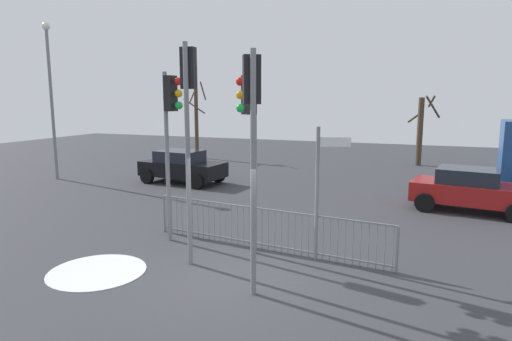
{
  "coord_description": "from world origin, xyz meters",
  "views": [
    {
      "loc": [
        3.65,
        -8.21,
        3.81
      ],
      "look_at": [
        -0.81,
        3.25,
        1.78
      ],
      "focal_mm": 30.86,
      "sensor_mm": 36.0,
      "label": 1
    }
  ],
  "objects_px": {
    "traffic_light_foreground_left": "(189,105)",
    "street_lamp": "(50,86)",
    "traffic_light_mid_right": "(171,119)",
    "bare_tree_centre": "(421,129)",
    "car_black_mid": "(182,166)",
    "car_red_far": "(471,189)",
    "bare_tree_left": "(197,121)",
    "direction_sign_post": "(320,186)",
    "traffic_light_foreground_right": "(250,122)",
    "traffic_light_rear_right": "(252,118)"
  },
  "relations": [
    {
      "from": "traffic_light_mid_right",
      "to": "traffic_light_foreground_left",
      "type": "relative_size",
      "value": 0.89
    },
    {
      "from": "traffic_light_rear_right",
      "to": "car_black_mid",
      "type": "relative_size",
      "value": 1.19
    },
    {
      "from": "direction_sign_post",
      "to": "car_red_far",
      "type": "relative_size",
      "value": 0.79
    },
    {
      "from": "traffic_light_foreground_right",
      "to": "bare_tree_centre",
      "type": "relative_size",
      "value": 1.12
    },
    {
      "from": "traffic_light_foreground_left",
      "to": "street_lamp",
      "type": "distance_m",
      "value": 13.37
    },
    {
      "from": "traffic_light_rear_right",
      "to": "direction_sign_post",
      "type": "height_order",
      "value": "traffic_light_rear_right"
    },
    {
      "from": "traffic_light_foreground_left",
      "to": "car_black_mid",
      "type": "distance_m",
      "value": 10.32
    },
    {
      "from": "car_black_mid",
      "to": "traffic_light_foreground_left",
      "type": "bearing_deg",
      "value": -52.21
    },
    {
      "from": "traffic_light_rear_right",
      "to": "street_lamp",
      "type": "distance_m",
      "value": 15.5
    },
    {
      "from": "traffic_light_foreground_left",
      "to": "car_black_mid",
      "type": "bearing_deg",
      "value": 113.95
    },
    {
      "from": "car_red_far",
      "to": "traffic_light_rear_right",
      "type": "bearing_deg",
      "value": -109.35
    },
    {
      "from": "traffic_light_rear_right",
      "to": "car_black_mid",
      "type": "xyz_separation_m",
      "value": [
        -7.15,
        9.36,
        -2.67
      ]
    },
    {
      "from": "traffic_light_foreground_right",
      "to": "bare_tree_left",
      "type": "relative_size",
      "value": 0.92
    },
    {
      "from": "traffic_light_foreground_right",
      "to": "direction_sign_post",
      "type": "bearing_deg",
      "value": -139.67
    },
    {
      "from": "traffic_light_rear_right",
      "to": "direction_sign_post",
      "type": "relative_size",
      "value": 1.48
    },
    {
      "from": "traffic_light_foreground_left",
      "to": "car_red_far",
      "type": "relative_size",
      "value": 1.25
    },
    {
      "from": "car_red_far",
      "to": "traffic_light_foreground_left",
      "type": "bearing_deg",
      "value": -121.74
    },
    {
      "from": "car_red_far",
      "to": "car_black_mid",
      "type": "xyz_separation_m",
      "value": [
        -11.72,
        0.89,
        0.0
      ]
    },
    {
      "from": "car_black_mid",
      "to": "car_red_far",
      "type": "bearing_deg",
      "value": 1.42
    },
    {
      "from": "traffic_light_rear_right",
      "to": "bare_tree_centre",
      "type": "distance_m",
      "value": 19.07
    },
    {
      "from": "traffic_light_foreground_right",
      "to": "street_lamp",
      "type": "height_order",
      "value": "street_lamp"
    },
    {
      "from": "direction_sign_post",
      "to": "car_black_mid",
      "type": "height_order",
      "value": "direction_sign_post"
    },
    {
      "from": "traffic_light_foreground_left",
      "to": "bare_tree_centre",
      "type": "distance_m",
      "value": 18.52
    },
    {
      "from": "traffic_light_foreground_right",
      "to": "bare_tree_centre",
      "type": "distance_m",
      "value": 17.32
    },
    {
      "from": "traffic_light_mid_right",
      "to": "bare_tree_centre",
      "type": "height_order",
      "value": "traffic_light_mid_right"
    },
    {
      "from": "car_red_far",
      "to": "street_lamp",
      "type": "xyz_separation_m",
      "value": [
        -17.78,
        -0.42,
        3.59
      ]
    },
    {
      "from": "traffic_light_mid_right",
      "to": "bare_tree_centre",
      "type": "xyz_separation_m",
      "value": [
        5.85,
        16.68,
        -1.21
      ]
    },
    {
      "from": "traffic_light_foreground_right",
      "to": "traffic_light_foreground_left",
      "type": "relative_size",
      "value": 0.88
    },
    {
      "from": "car_red_far",
      "to": "street_lamp",
      "type": "bearing_deg",
      "value": -169.66
    },
    {
      "from": "traffic_light_rear_right",
      "to": "bare_tree_centre",
      "type": "relative_size",
      "value": 1.19
    },
    {
      "from": "traffic_light_foreground_left",
      "to": "bare_tree_left",
      "type": "relative_size",
      "value": 1.04
    },
    {
      "from": "traffic_light_foreground_right",
      "to": "bare_tree_left",
      "type": "bearing_deg",
      "value": -26.96
    },
    {
      "from": "car_black_mid",
      "to": "direction_sign_post",
      "type": "bearing_deg",
      "value": -36.16
    },
    {
      "from": "traffic_light_foreground_left",
      "to": "bare_tree_left",
      "type": "bearing_deg",
      "value": 110.35
    },
    {
      "from": "traffic_light_foreground_left",
      "to": "street_lamp",
      "type": "height_order",
      "value": "street_lamp"
    },
    {
      "from": "traffic_light_foreground_left",
      "to": "bare_tree_centre",
      "type": "xyz_separation_m",
      "value": [
        4.63,
        17.86,
        -1.58
      ]
    },
    {
      "from": "direction_sign_post",
      "to": "street_lamp",
      "type": "xyz_separation_m",
      "value": [
        -14.02,
        5.84,
        2.59
      ]
    },
    {
      "from": "traffic_light_foreground_right",
      "to": "car_red_far",
      "type": "height_order",
      "value": "traffic_light_foreground_right"
    },
    {
      "from": "car_red_far",
      "to": "street_lamp",
      "type": "height_order",
      "value": "street_lamp"
    },
    {
      "from": "traffic_light_foreground_left",
      "to": "direction_sign_post",
      "type": "height_order",
      "value": "traffic_light_foreground_left"
    },
    {
      "from": "traffic_light_mid_right",
      "to": "traffic_light_rear_right",
      "type": "height_order",
      "value": "traffic_light_rear_right"
    },
    {
      "from": "traffic_light_mid_right",
      "to": "car_black_mid",
      "type": "bearing_deg",
      "value": -147.38
    },
    {
      "from": "traffic_light_foreground_right",
      "to": "bare_tree_left",
      "type": "height_order",
      "value": "bare_tree_left"
    },
    {
      "from": "direction_sign_post",
      "to": "car_black_mid",
      "type": "xyz_separation_m",
      "value": [
        -7.97,
        7.15,
        -1.0
      ]
    },
    {
      "from": "traffic_light_foreground_right",
      "to": "traffic_light_rear_right",
      "type": "xyz_separation_m",
      "value": [
        0.82,
        -1.91,
        0.19
      ]
    },
    {
      "from": "direction_sign_post",
      "to": "bare_tree_left",
      "type": "distance_m",
      "value": 18.75
    },
    {
      "from": "traffic_light_foreground_right",
      "to": "direction_sign_post",
      "type": "distance_m",
      "value": 2.22
    },
    {
      "from": "traffic_light_mid_right",
      "to": "bare_tree_centre",
      "type": "relative_size",
      "value": 1.14
    },
    {
      "from": "bare_tree_left",
      "to": "bare_tree_centre",
      "type": "bearing_deg",
      "value": 7.51
    },
    {
      "from": "car_red_far",
      "to": "bare_tree_centre",
      "type": "relative_size",
      "value": 1.02
    }
  ]
}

